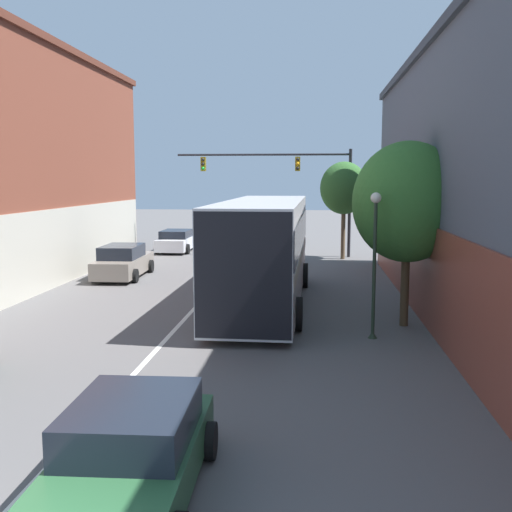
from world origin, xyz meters
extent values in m
cube|color=silver|center=(0.00, 16.81, 0.00)|extent=(0.14, 45.63, 0.01)
cube|color=#B7B2A3|center=(-6.55, 18.25, 1.60)|extent=(0.24, 23.86, 3.20)
cube|color=brown|center=(7.55, 13.85, 1.53)|extent=(0.24, 26.90, 3.06)
cube|color=#B7B7BC|center=(2.32, 16.29, 1.95)|extent=(2.72, 11.41, 3.45)
cube|color=black|center=(2.32, 16.29, 2.57)|extent=(2.77, 11.18, 1.10)
cube|color=beige|center=(2.32, 16.29, 1.67)|extent=(2.76, 11.30, 0.34)
cube|color=black|center=(2.25, 10.62, 1.95)|extent=(2.53, 0.09, 3.31)
cylinder|color=black|center=(1.05, 19.84, 0.50)|extent=(0.31, 1.00, 1.00)
cylinder|color=black|center=(3.68, 19.80, 0.50)|extent=(0.31, 1.00, 1.00)
cylinder|color=black|center=(0.96, 12.78, 0.50)|extent=(0.31, 1.00, 1.00)
cylinder|color=black|center=(3.59, 12.75, 0.50)|extent=(0.31, 1.00, 1.00)
cube|color=#285633|center=(1.54, 3.19, 0.47)|extent=(1.91, 4.25, 0.60)
cube|color=black|center=(1.53, 3.44, 1.05)|extent=(1.71, 2.23, 0.57)
cylinder|color=black|center=(0.57, 4.46, 0.30)|extent=(0.24, 0.61, 0.60)
cylinder|color=black|center=(2.42, 4.51, 0.30)|extent=(0.24, 0.61, 0.60)
cube|color=silver|center=(-4.25, 31.37, 0.51)|extent=(1.77, 4.51, 0.70)
cube|color=black|center=(-4.25, 31.15, 1.09)|extent=(1.62, 2.35, 0.45)
cylinder|color=black|center=(-5.17, 32.76, 0.30)|extent=(0.22, 0.60, 0.60)
cylinder|color=black|center=(-3.35, 32.77, 0.30)|extent=(0.22, 0.60, 0.60)
cylinder|color=black|center=(-5.16, 29.97, 0.30)|extent=(0.22, 0.60, 0.60)
cylinder|color=black|center=(-3.34, 29.98, 0.30)|extent=(0.22, 0.60, 0.60)
cube|color=slate|center=(-4.47, 21.60, 0.54)|extent=(1.85, 4.63, 0.75)
cube|color=black|center=(-4.46, 21.37, 1.19)|extent=(1.64, 2.43, 0.56)
cylinder|color=black|center=(-5.40, 22.99, 0.30)|extent=(0.24, 0.61, 0.60)
cylinder|color=black|center=(-3.64, 23.05, 0.30)|extent=(0.24, 0.61, 0.60)
cylinder|color=black|center=(-5.30, 20.15, 0.30)|extent=(0.24, 0.61, 0.60)
cylinder|color=black|center=(-3.54, 20.21, 0.30)|extent=(0.24, 0.61, 0.60)
cylinder|color=black|center=(6.05, 29.63, 3.03)|extent=(0.18, 0.18, 6.06)
cylinder|color=black|center=(1.16, 29.63, 5.76)|extent=(9.77, 0.12, 0.12)
cube|color=#9E8419|center=(3.12, 29.63, 5.24)|extent=(0.28, 0.24, 0.80)
sphere|color=black|center=(3.12, 29.48, 5.49)|extent=(0.18, 0.18, 0.18)
sphere|color=orange|center=(3.12, 29.48, 5.24)|extent=(0.18, 0.18, 0.18)
sphere|color=black|center=(3.12, 29.48, 4.99)|extent=(0.18, 0.18, 0.18)
cube|color=#9E8419|center=(-2.26, 29.63, 5.24)|extent=(0.28, 0.24, 0.80)
sphere|color=black|center=(-2.26, 29.48, 5.49)|extent=(0.18, 0.18, 0.18)
sphere|color=black|center=(-2.26, 29.48, 5.24)|extent=(0.18, 0.18, 0.18)
sphere|color=green|center=(-2.26, 29.48, 4.99)|extent=(0.18, 0.18, 0.18)
cone|color=#233323|center=(5.72, 12.12, 0.10)|extent=(0.26, 0.26, 0.20)
cylinder|color=#233323|center=(5.72, 12.12, 1.90)|extent=(0.10, 0.10, 3.80)
sphere|color=#EFE5CC|center=(5.72, 12.12, 3.91)|extent=(0.30, 0.30, 0.30)
cylinder|color=#4C3823|center=(6.80, 13.68, 1.18)|extent=(0.25, 0.25, 2.35)
ellipsoid|color=#38702D|center=(6.80, 13.68, 3.74)|extent=(3.26, 2.93, 3.58)
cylinder|color=brown|center=(5.67, 28.74, 1.40)|extent=(0.23, 0.23, 2.80)
ellipsoid|color=#2D5B28|center=(5.67, 28.74, 3.91)|extent=(2.60, 2.34, 2.86)
camera|label=1|loc=(4.03, -4.40, 4.43)|focal=42.00mm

